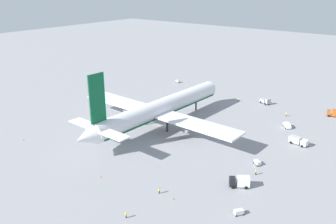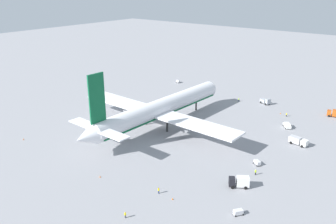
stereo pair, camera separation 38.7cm
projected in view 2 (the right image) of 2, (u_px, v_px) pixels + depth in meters
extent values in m
plane|color=gray|center=(162.00, 125.00, 137.31)|extent=(600.00, 600.00, 0.00)
cylinder|color=white|center=(162.00, 108.00, 134.74)|extent=(65.19, 9.04, 6.88)
cone|color=white|center=(212.00, 88.00, 160.04)|extent=(5.72, 6.92, 6.74)
cone|color=white|center=(86.00, 137.00, 108.94)|extent=(7.09, 6.76, 6.53)
cube|color=#0C5933|center=(97.00, 98.00, 108.89)|extent=(6.01, 0.70, 15.81)
cube|color=white|center=(85.00, 123.00, 116.11)|extent=(4.78, 11.68, 0.36)
cube|color=white|center=(112.00, 134.00, 107.91)|extent=(4.78, 11.68, 0.36)
cube|color=white|center=(121.00, 102.00, 144.43)|extent=(10.06, 32.10, 0.70)
cylinder|color=slate|center=(131.00, 109.00, 143.06)|extent=(5.64, 4.00, 3.82)
cube|color=white|center=(198.00, 125.00, 121.11)|extent=(10.06, 32.10, 0.70)
cylinder|color=slate|center=(188.00, 126.00, 125.43)|extent=(5.00, 3.64, 3.48)
cylinder|color=black|center=(196.00, 106.00, 152.95)|extent=(0.70, 0.70, 3.94)
cylinder|color=black|center=(146.00, 120.00, 137.57)|extent=(0.70, 0.70, 3.94)
cylinder|color=black|center=(167.00, 127.00, 131.01)|extent=(0.70, 0.70, 3.94)
cube|color=#0C5933|center=(162.00, 112.00, 135.40)|extent=(62.58, 8.61, 0.50)
cube|color=#BF4C14|center=(329.00, 113.00, 146.30)|extent=(2.52, 1.99, 2.09)
cube|color=black|center=(328.00, 111.00, 146.34)|extent=(1.86, 0.47, 0.92)
cylinder|color=black|center=(329.00, 116.00, 145.65)|extent=(0.48, 0.94, 0.90)
cylinder|color=black|center=(329.00, 114.00, 147.54)|extent=(0.48, 0.94, 0.90)
cube|color=white|center=(304.00, 143.00, 119.09)|extent=(2.46, 2.18, 1.96)
cube|color=#B2B2B7|center=(295.00, 140.00, 121.35)|extent=(2.75, 4.17, 2.14)
cube|color=black|center=(307.00, 142.00, 118.47)|extent=(1.86, 0.34, 0.86)
cylinder|color=black|center=(305.00, 144.00, 120.28)|extent=(0.42, 0.93, 0.90)
cylinder|color=black|center=(302.00, 146.00, 118.83)|extent=(0.42, 0.93, 0.90)
cylinder|color=black|center=(294.00, 141.00, 122.99)|extent=(0.42, 0.93, 0.90)
cylinder|color=black|center=(291.00, 143.00, 121.55)|extent=(0.42, 0.93, 0.90)
cube|color=black|center=(232.00, 182.00, 95.71)|extent=(2.62, 2.51, 2.35)
cube|color=silver|center=(243.00, 181.00, 95.44)|extent=(3.59, 3.96, 2.74)
cube|color=black|center=(230.00, 180.00, 95.55)|extent=(1.47, 1.03, 1.04)
cylinder|color=black|center=(233.00, 187.00, 95.15)|extent=(0.75, 0.91, 0.90)
cylinder|color=black|center=(232.00, 183.00, 97.07)|extent=(0.75, 0.91, 0.90)
cylinder|color=black|center=(246.00, 188.00, 94.92)|extent=(0.75, 0.91, 0.90)
cylinder|color=black|center=(245.00, 184.00, 96.83)|extent=(0.75, 0.91, 0.90)
cube|color=#999EA5|center=(268.00, 101.00, 159.46)|extent=(2.56, 2.22, 2.36)
cube|color=#999EA5|center=(264.00, 101.00, 161.80)|extent=(3.19, 3.67, 1.57)
cube|color=black|center=(269.00, 101.00, 158.82)|extent=(1.69, 0.79, 1.04)
cylinder|color=black|center=(269.00, 103.00, 160.47)|extent=(0.63, 0.95, 0.90)
cylinder|color=black|center=(266.00, 104.00, 159.51)|extent=(0.63, 0.95, 0.90)
cylinder|color=black|center=(264.00, 102.00, 163.08)|extent=(0.63, 0.95, 0.90)
cylinder|color=black|center=(261.00, 102.00, 162.12)|extent=(0.63, 0.95, 0.90)
cube|color=white|center=(287.00, 126.00, 134.86)|extent=(4.56, 4.23, 1.10)
cube|color=white|center=(288.00, 124.00, 134.37)|extent=(3.23, 3.08, 0.55)
cylinder|color=black|center=(283.00, 125.00, 136.39)|extent=(0.63, 0.58, 0.64)
cylinder|color=black|center=(288.00, 125.00, 136.44)|extent=(0.63, 0.58, 0.64)
cylinder|color=black|center=(286.00, 128.00, 133.67)|extent=(0.63, 0.58, 0.64)
cylinder|color=black|center=(291.00, 128.00, 133.72)|extent=(0.63, 0.58, 0.64)
cube|color=#595B60|center=(178.00, 82.00, 194.84)|extent=(1.58, 2.32, 0.15)
cylinder|color=#333338|center=(180.00, 83.00, 193.95)|extent=(0.13, 0.60, 0.08)
cube|color=silver|center=(178.00, 81.00, 194.61)|extent=(1.41, 1.95, 1.20)
cylinder|color=black|center=(180.00, 82.00, 194.81)|extent=(0.15, 0.41, 0.40)
cylinder|color=black|center=(178.00, 83.00, 193.85)|extent=(0.15, 0.41, 0.40)
cylinder|color=black|center=(178.00, 82.00, 195.88)|extent=(0.15, 0.41, 0.40)
cylinder|color=black|center=(176.00, 82.00, 194.92)|extent=(0.15, 0.41, 0.40)
cube|color=#595B60|center=(257.00, 164.00, 107.79)|extent=(2.71, 3.07, 0.15)
cylinder|color=#333338|center=(254.00, 161.00, 109.30)|extent=(0.40, 0.54, 0.08)
cube|color=silver|center=(257.00, 162.00, 107.60)|extent=(2.35, 2.63, 0.99)
cylinder|color=black|center=(253.00, 163.00, 108.56)|extent=(0.32, 0.40, 0.40)
cylinder|color=black|center=(257.00, 162.00, 108.96)|extent=(0.32, 0.40, 0.40)
cylinder|color=black|center=(257.00, 166.00, 106.68)|extent=(0.32, 0.40, 0.40)
cylinder|color=black|center=(261.00, 165.00, 107.08)|extent=(0.32, 0.40, 0.40)
cube|color=gray|center=(238.00, 213.00, 84.74)|extent=(2.97, 2.68, 0.15)
cylinder|color=#333338|center=(244.00, 212.00, 85.17)|extent=(0.53, 0.41, 0.08)
cube|color=silver|center=(238.00, 212.00, 84.55)|extent=(2.55, 2.32, 0.94)
cylinder|color=black|center=(240.00, 211.00, 85.67)|extent=(0.40, 0.33, 0.40)
cylinder|color=black|center=(243.00, 215.00, 84.41)|extent=(0.40, 0.33, 0.40)
cylinder|color=black|center=(233.00, 213.00, 85.13)|extent=(0.40, 0.33, 0.40)
cylinder|color=black|center=(236.00, 216.00, 83.87)|extent=(0.40, 0.33, 0.40)
cylinder|color=black|center=(255.00, 174.00, 102.04)|extent=(0.45, 0.45, 0.88)
cylinder|color=#B2F219|center=(256.00, 171.00, 101.77)|extent=(0.56, 0.56, 0.66)
sphere|color=beige|center=(256.00, 170.00, 101.61)|extent=(0.24, 0.24, 0.24)
cylinder|color=navy|center=(159.00, 192.00, 93.11)|extent=(0.45, 0.45, 0.88)
cylinder|color=yellow|center=(159.00, 189.00, 92.84)|extent=(0.57, 0.57, 0.66)
sphere|color=#8C6647|center=(159.00, 188.00, 92.69)|extent=(0.24, 0.24, 0.24)
cylinder|color=navy|center=(239.00, 100.00, 164.61)|extent=(0.44, 0.44, 0.84)
cylinder|color=#B2F219|center=(239.00, 99.00, 164.35)|extent=(0.55, 0.55, 0.63)
sphere|color=beige|center=(239.00, 98.00, 164.20)|extent=(0.23, 0.23, 0.23)
cylinder|color=black|center=(286.00, 116.00, 146.20)|extent=(0.39, 0.39, 0.82)
cylinder|color=yellow|center=(287.00, 114.00, 145.95)|extent=(0.49, 0.49, 0.61)
sphere|color=beige|center=(287.00, 113.00, 145.81)|extent=(0.22, 0.22, 0.22)
cylinder|color=#3F3F47|center=(125.00, 216.00, 83.50)|extent=(0.38, 0.38, 0.81)
cylinder|color=yellow|center=(125.00, 214.00, 83.26)|extent=(0.48, 0.48, 0.61)
sphere|color=tan|center=(125.00, 212.00, 83.11)|extent=(0.22, 0.22, 0.22)
cone|color=orange|center=(172.00, 199.00, 90.50)|extent=(0.36, 0.36, 0.55)
cone|color=orange|center=(280.00, 113.00, 149.15)|extent=(0.36, 0.36, 0.55)
cone|color=orange|center=(100.00, 176.00, 100.81)|extent=(0.36, 0.36, 0.55)
cone|color=orange|center=(23.00, 139.00, 124.64)|extent=(0.36, 0.36, 0.55)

